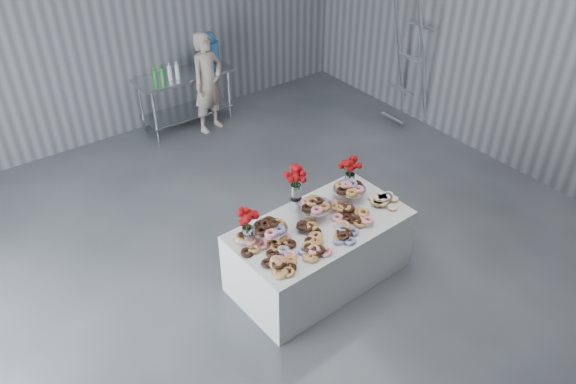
% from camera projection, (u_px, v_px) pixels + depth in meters
% --- Properties ---
extents(ground, '(9.00, 9.00, 0.00)m').
position_uv_depth(ground, '(301.00, 295.00, 6.04)').
color(ground, '#3A3C42').
rests_on(ground, ground).
extents(room_walls, '(8.04, 9.04, 4.02)m').
position_uv_depth(room_walls, '(273.00, 69.00, 4.43)').
color(room_walls, slate).
rests_on(room_walls, ground).
extents(display_table, '(1.94, 1.08, 0.75)m').
position_uv_depth(display_table, '(320.00, 251.00, 6.06)').
color(display_table, silver).
rests_on(display_table, ground).
extents(prep_table, '(1.50, 0.60, 0.90)m').
position_uv_depth(prep_table, '(185.00, 90.00, 8.78)').
color(prep_table, silver).
rests_on(prep_table, ground).
extents(donut_mounds, '(1.84, 0.87, 0.09)m').
position_uv_depth(donut_mounds, '(324.00, 223.00, 5.79)').
color(donut_mounds, '#BF8246').
rests_on(donut_mounds, display_table).
extents(cake_stand_left, '(0.36, 0.36, 0.17)m').
position_uv_depth(cake_stand_left, '(270.00, 227.00, 5.58)').
color(cake_stand_left, silver).
rests_on(cake_stand_left, display_table).
extents(cake_stand_mid, '(0.36, 0.36, 0.17)m').
position_uv_depth(cake_stand_mid, '(315.00, 205.00, 5.89)').
color(cake_stand_mid, silver).
rests_on(cake_stand_mid, display_table).
extents(cake_stand_right, '(0.36, 0.36, 0.17)m').
position_uv_depth(cake_stand_right, '(350.00, 188.00, 6.14)').
color(cake_stand_right, silver).
rests_on(cake_stand_right, display_table).
extents(danish_pile, '(0.48, 0.48, 0.11)m').
position_uv_depth(danish_pile, '(382.00, 200.00, 6.10)').
color(danish_pile, silver).
rests_on(danish_pile, display_table).
extents(bouquet_left, '(0.26, 0.26, 0.42)m').
position_uv_depth(bouquet_left, '(247.00, 218.00, 5.45)').
color(bouquet_left, white).
rests_on(bouquet_left, display_table).
extents(bouquet_right, '(0.26, 0.26, 0.42)m').
position_uv_depth(bouquet_right, '(351.00, 165.00, 6.22)').
color(bouquet_right, white).
rests_on(bouquet_right, display_table).
extents(bouquet_center, '(0.26, 0.26, 0.57)m').
position_uv_depth(bouquet_center, '(296.00, 181.00, 5.82)').
color(bouquet_center, silver).
rests_on(bouquet_center, display_table).
extents(water_jug, '(0.28, 0.28, 0.55)m').
position_uv_depth(water_jug, '(210.00, 51.00, 8.72)').
color(water_jug, '#3D84D2').
rests_on(water_jug, prep_table).
extents(drink_bottles, '(0.54, 0.08, 0.27)m').
position_uv_depth(drink_bottles, '(166.00, 73.00, 8.32)').
color(drink_bottles, '#268C33').
rests_on(drink_bottles, prep_table).
extents(person, '(0.65, 0.51, 1.57)m').
position_uv_depth(person, '(208.00, 83.00, 8.61)').
color(person, '#CC8C93').
rests_on(person, ground).
extents(stepladder, '(0.79, 0.54, 2.18)m').
position_uv_depth(stepladder, '(411.00, 58.00, 8.62)').
color(stepladder, silver).
rests_on(stepladder, ground).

